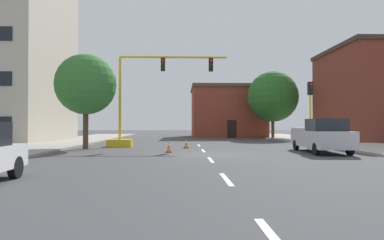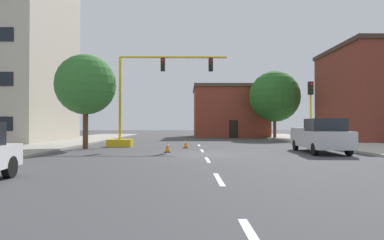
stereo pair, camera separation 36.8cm
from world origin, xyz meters
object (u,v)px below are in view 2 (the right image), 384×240
Objects in this scene: tree_left_near at (86,85)px; tree_right_far at (275,97)px; traffic_cone_roadside_b at (186,144)px; traffic_light_pole_right at (311,99)px; traffic_cone_roadside_a at (167,147)px; traffic_signal_gantry at (135,117)px; pickup_truck_silver at (320,136)px.

tree_right_far is at bearing 42.63° from tree_left_near.
traffic_cone_roadside_b is (6.84, 0.68, -4.06)m from tree_left_near.
traffic_light_pole_right is 7.23× the size of traffic_cone_roadside_a.
tree_right_far reaches higher than traffic_signal_gantry.
pickup_truck_silver is 8.54× the size of traffic_cone_roadside_b.
tree_left_near is 1.17× the size of pickup_truck_silver.
traffic_cone_roadside_a is at bearing -156.97° from traffic_light_pole_right.
pickup_truck_silver is at bearing -3.05° from traffic_cone_roadside_a.
tree_right_far reaches higher than tree_left_near.
pickup_truck_silver is at bearing -26.00° from traffic_signal_gantry.
tree_right_far is 1.22× the size of tree_left_near.
pickup_truck_silver is (-2.39, -19.18, -3.94)m from tree_right_far.
traffic_light_pole_right reaches higher than traffic_cone_roadside_b.
pickup_truck_silver is 8.92m from traffic_cone_roadside_b.
traffic_cone_roadside_a is at bearing 176.95° from pickup_truck_silver.
traffic_light_pole_right is 0.75× the size of tree_left_near.
traffic_light_pole_right is at bearing -94.48° from tree_right_far.
tree_left_near is (-16.00, -1.42, 0.85)m from traffic_light_pole_right.
traffic_signal_gantry reaches higher than traffic_cone_roadside_a.
traffic_cone_roadside_a reaches higher than traffic_cone_roadside_b.
traffic_signal_gantry is at bearing -136.32° from tree_right_far.
tree_right_far is at bearing 85.52° from traffic_light_pole_right.
tree_left_near reaches higher than traffic_light_pole_right.
traffic_cone_roadside_b is (-9.16, -0.73, -3.21)m from traffic_light_pole_right.
tree_right_far is at bearing 55.70° from traffic_cone_roadside_b.
traffic_cone_roadside_b is at bearing 73.46° from traffic_cone_roadside_a.
traffic_signal_gantry is at bearing 117.63° from traffic_cone_roadside_a.
traffic_cone_roadside_a is (2.74, -5.23, -1.91)m from traffic_signal_gantry.
traffic_cone_roadside_b is (1.07, 3.62, -0.01)m from traffic_cone_roadside_a.
tree_right_far reaches higher than traffic_cone_roadside_b.
tree_left_near is (-17.12, -15.76, -0.54)m from tree_right_far.
pickup_truck_silver is at bearing -27.42° from traffic_cone_roadside_b.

